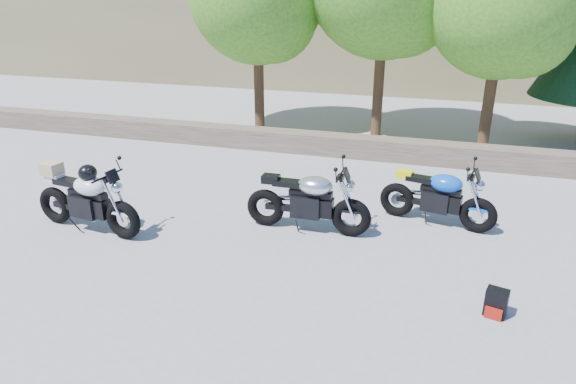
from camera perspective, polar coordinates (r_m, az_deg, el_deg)
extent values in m
plane|color=gray|center=(7.96, -3.46, -7.46)|extent=(90.00, 90.00, 0.00)
cube|color=#4F4034|center=(12.77, 4.92, 5.28)|extent=(22.00, 0.55, 0.50)
cylinder|color=#382314|center=(14.75, -3.27, 12.62)|extent=(0.28, 0.28, 3.02)
sphere|color=#307018|center=(14.13, -1.83, 18.85)|extent=(2.38, 2.38, 2.38)
cylinder|color=#382314|center=(14.36, 10.10, 12.75)|extent=(0.28, 0.28, 3.36)
sphere|color=#307018|center=(13.85, 12.63, 19.74)|extent=(2.64, 2.64, 2.64)
cylinder|color=#382314|center=(13.77, 21.52, 10.24)|extent=(0.28, 0.28, 2.91)
sphere|color=#307018|center=(13.33, 24.78, 16.26)|extent=(2.29, 2.29, 2.29)
torus|color=black|center=(8.57, 7.04, -2.84)|extent=(0.67, 0.17, 0.67)
torus|color=black|center=(8.90, -2.51, -1.72)|extent=(0.67, 0.17, 0.67)
cylinder|color=silver|center=(8.57, 7.04, -2.84)|extent=(0.23, 0.04, 0.23)
cylinder|color=silver|center=(8.90, -2.51, -1.72)|extent=(0.23, 0.04, 0.23)
cube|color=black|center=(8.66, 2.05, -1.51)|extent=(0.50, 0.31, 0.37)
cube|color=black|center=(8.55, 2.54, -0.16)|extent=(0.73, 0.17, 0.10)
ellipsoid|color=silver|center=(8.48, 3.04, 0.70)|extent=(0.60, 0.41, 0.32)
cube|color=black|center=(8.59, 0.07, 1.01)|extent=(0.52, 0.23, 0.09)
cube|color=black|center=(8.66, -1.92, 1.47)|extent=(0.29, 0.21, 0.14)
cylinder|color=black|center=(8.32, 5.86, 1.94)|extent=(0.04, 0.69, 0.03)
sphere|color=silver|center=(8.36, 6.93, 0.69)|extent=(0.19, 0.19, 0.19)
torus|color=black|center=(8.85, -17.83, -2.97)|extent=(0.68, 0.25, 0.67)
torus|color=black|center=(9.86, -24.41, -1.33)|extent=(0.68, 0.25, 0.67)
cylinder|color=silver|center=(8.85, -17.83, -2.97)|extent=(0.23, 0.07, 0.23)
cylinder|color=silver|center=(9.86, -24.41, -1.33)|extent=(0.23, 0.07, 0.23)
cube|color=black|center=(9.31, -21.50, -1.38)|extent=(0.54, 0.38, 0.38)
cube|color=black|center=(9.17, -21.37, -0.15)|extent=(0.75, 0.26, 0.10)
ellipsoid|color=silver|center=(9.07, -21.17, 0.64)|extent=(0.65, 0.48, 0.32)
cube|color=black|center=(9.39, -23.17, 1.04)|extent=(0.55, 0.30, 0.09)
cube|color=silver|center=(9.60, -24.49, 1.54)|extent=(0.32, 0.25, 0.14)
cylinder|color=black|center=(8.71, -19.43, 1.70)|extent=(0.12, 0.69, 0.03)
sphere|color=silver|center=(8.66, -18.47, 0.46)|extent=(0.19, 0.19, 0.19)
ellipsoid|color=black|center=(9.00, -21.37, 2.00)|extent=(0.33, 0.34, 0.28)
cube|color=tan|center=(9.59, -24.80, 2.39)|extent=(0.35, 0.31, 0.21)
torus|color=black|center=(9.21, 20.37, -2.44)|extent=(0.65, 0.29, 0.63)
torus|color=black|center=(9.47, 12.01, -0.83)|extent=(0.65, 0.29, 0.63)
cylinder|color=silver|center=(9.21, 20.37, -2.44)|extent=(0.22, 0.08, 0.22)
cylinder|color=silver|center=(9.47, 12.01, -0.83)|extent=(0.22, 0.08, 0.22)
cube|color=black|center=(9.27, 16.09, -0.94)|extent=(0.52, 0.39, 0.35)
cube|color=black|center=(9.18, 16.64, 0.22)|extent=(0.70, 0.30, 0.10)
ellipsoid|color=blue|center=(9.12, 17.15, 0.94)|extent=(0.63, 0.49, 0.30)
cube|color=black|center=(9.21, 14.55, 1.42)|extent=(0.52, 0.31, 0.09)
cube|color=#F9F40D|center=(9.26, 12.83, 1.96)|extent=(0.31, 0.25, 0.13)
cylinder|color=black|center=(8.99, 19.72, 1.83)|extent=(0.17, 0.64, 0.03)
sphere|color=silver|center=(9.02, 20.56, 0.67)|extent=(0.18, 0.18, 0.18)
cube|color=black|center=(7.14, 22.13, -11.30)|extent=(0.31, 0.25, 0.36)
cube|color=#A5180D|center=(7.10, 21.84, -12.44)|extent=(0.21, 0.09, 0.15)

